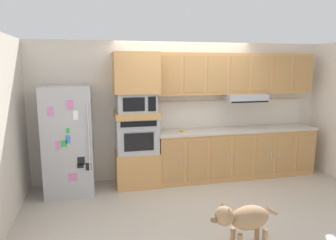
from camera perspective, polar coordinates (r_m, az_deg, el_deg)
name	(u,v)px	position (r m, az deg, el deg)	size (l,w,h in m)	color
ground_plane	(201,196)	(5.24, 5.95, -13.55)	(9.60, 9.60, 0.00)	#B2A899
back_kitchen_wall	(182,110)	(5.93, 2.64, 1.82)	(6.20, 0.12, 2.50)	beige
side_panel_left	(5,128)	(4.76, -27.50, -1.28)	(0.12, 7.10, 2.50)	beige
refrigerator	(68,140)	(5.37, -17.62, -3.51)	(0.76, 0.73, 1.76)	#ADADB2
oven_base_cabinet	(137,168)	(5.62, -5.61, -8.64)	(0.74, 0.62, 0.60)	tan
built_in_oven	(137,135)	(5.45, -5.72, -2.66)	(0.70, 0.62, 0.60)	#A8AAAF
appliance_mid_shelf	(136,115)	(5.39, -5.78, 0.98)	(0.74, 0.62, 0.10)	tan
microwave	(136,102)	(5.36, -5.82, 3.19)	(0.64, 0.54, 0.32)	#A8AAAF
appliance_upper_cabinet	(136,73)	(5.33, -5.92, 8.54)	(0.74, 0.62, 0.68)	tan
lower_cabinet_run	(236,153)	(6.09, 12.18, -5.96)	(3.00, 0.63, 0.88)	tan
countertop_slab	(236,130)	(5.99, 12.32, -1.71)	(3.04, 0.64, 0.04)	#BCB2A3
backsplash_panel	(230,113)	(6.20, 11.27, 1.25)	(3.04, 0.02, 0.50)	silver
upper_cabinet_with_hood	(236,75)	(5.99, 12.26, 7.96)	(3.00, 0.48, 0.88)	tan
screwdriver	(181,131)	(5.59, 2.46, -1.95)	(0.17, 0.16, 0.03)	yellow
dog	(244,219)	(3.82, 13.61, -16.99)	(0.88, 0.32, 0.57)	#997551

